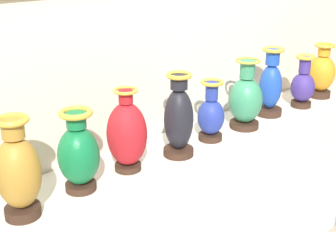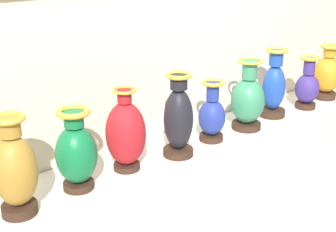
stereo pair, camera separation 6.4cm
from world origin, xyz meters
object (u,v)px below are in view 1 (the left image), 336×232
vase_cobalt (211,115)px  vase_sapphire (271,86)px  vase_jade (246,100)px  vase_indigo (303,85)px  vase_crimson (127,134)px  vase_amber (322,73)px  vase_onyx (179,119)px  vase_emerald (79,154)px  vase_ochre (18,172)px

vase_cobalt → vase_sapphire: bearing=2.5°
vase_jade → vase_indigo: 0.54m
vase_crimson → vase_jade: (0.79, -0.03, -0.01)m
vase_amber → vase_onyx: bearing=-178.7°
vase_emerald → vase_jade: (1.04, -0.01, -0.00)m
vase_crimson → vase_cobalt: bearing=-1.8°
vase_ochre → vase_emerald: vase_ochre is taller
vase_crimson → vase_onyx: size_ratio=0.93×
vase_ochre → vase_sapphire: vase_sapphire is taller
vase_ochre → vase_cobalt: bearing=1.3°
vase_amber → vase_indigo: bearing=-173.7°
vase_ochre → vase_cobalt: vase_ochre is taller
vase_emerald → vase_indigo: vase_emerald is taller
vase_emerald → vase_indigo: bearing=-0.9°
vase_onyx → vase_amber: (1.31, 0.03, -0.02)m
vase_ochre → vase_sapphire: size_ratio=0.99×
vase_ochre → vase_onyx: (0.80, -0.00, 0.00)m
vase_crimson → vase_onyx: vase_onyx is taller
vase_ochre → vase_sapphire: (1.58, 0.05, -0.01)m
vase_cobalt → vase_onyx: bearing=-174.4°
vase_sapphire → vase_amber: (0.53, -0.02, -0.02)m
vase_onyx → vase_indigo: bearing=0.0°
vase_onyx → vase_amber: vase_onyx is taller
vase_crimson → vase_jade: 0.79m
vase_cobalt → vase_sapphire: size_ratio=0.79×
vase_onyx → vase_cobalt: (0.25, 0.02, -0.05)m
vase_onyx → vase_jade: 0.51m
vase_sapphire → vase_emerald: bearing=-179.1°
vase_crimson → vase_sapphire: bearing=0.4°
vase_sapphire → vase_amber: bearing=-2.0°
vase_ochre → vase_amber: 2.11m
vase_ochre → vase_emerald: size_ratio=1.13×
vase_ochre → vase_cobalt: (1.05, 0.02, -0.05)m
vase_emerald → vase_indigo: 1.58m
vase_cobalt → vase_indigo: bearing=-1.7°
vase_jade → vase_indigo: vase_jade is taller
vase_jade → vase_emerald: bearing=179.3°
vase_ochre → vase_onyx: vase_onyx is taller
vase_cobalt → vase_sapphire: vase_sapphire is taller
vase_cobalt → vase_indigo: size_ratio=0.97×
vase_cobalt → vase_sapphire: 0.53m
vase_emerald → vase_crimson: size_ratio=0.92×
vase_indigo → vase_emerald: bearing=179.1°
vase_cobalt → vase_jade: bearing=-2.3°
vase_ochre → vase_crimson: 0.53m
vase_ochre → vase_amber: bearing=0.8°
vase_sapphire → vase_indigo: size_ratio=1.23×
vase_ochre → vase_amber: (2.11, 0.03, -0.02)m
vase_jade → vase_amber: vase_jade is taller
vase_emerald → vase_jade: vase_jade is taller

